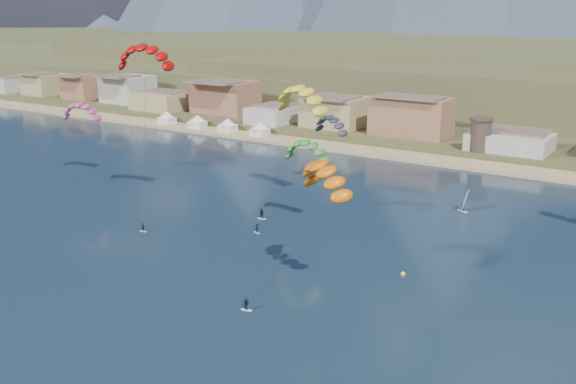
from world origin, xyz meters
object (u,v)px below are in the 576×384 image
Objects in this scene: buoy at (403,274)px; kitesurfer_yellow at (301,95)px; watchtower at (480,134)px; windsurfer at (464,205)px; kitesurfer_red at (145,53)px; kitesurfer_green at (306,148)px; kitesurfer_orange at (326,172)px.

kitesurfer_yellow is at bearing 143.19° from buoy.
watchtower reaches higher than windsurfer.
kitesurfer_red is 30.65m from kitesurfer_yellow.
watchtower reaches higher than buoy.
kitesurfer_green is 30.10m from buoy.
kitesurfer_yellow is (20.70, 20.93, -8.52)m from kitesurfer_red.
watchtower is 0.26× the size of kitesurfer_red.
kitesurfer_yellow is 17.77m from kitesurfer_green.
kitesurfer_green reaches higher than windsurfer.
kitesurfer_orange is 21.20m from buoy.
kitesurfer_yellow is at bearing -162.03° from windsurfer.
watchtower is at bearing 100.06° from buoy.
kitesurfer_orange is at bearing -123.43° from buoy.
windsurfer reaches higher than buoy.
windsurfer is at bearing -75.89° from watchtower.
buoy is (33.36, -24.96, -21.07)m from kitesurfer_yellow.
windsurfer is at bearing 84.58° from kitesurfer_orange.
kitesurfer_orange is at bearing -95.42° from windsurfer.
kitesurfer_yellow is 46.69m from buoy.
kitesurfer_red is 1.58× the size of kitesurfer_orange.
kitesurfer_red is 34.71m from kitesurfer_green.
kitesurfer_yellow reaches higher than kitesurfer_orange.
windsurfer is at bearing 94.61° from buoy.
buoy is (54.06, -4.03, -29.58)m from kitesurfer_red.
buoy is at bearing -79.94° from watchtower.
watchtower is 47.42m from windsurfer.
watchtower is 89.37m from kitesurfer_red.
kitesurfer_yellow is 44.57m from kitesurfer_orange.
kitesurfer_red is (-39.75, -76.57, 23.34)m from watchtower.
kitesurfer_orange is 28.67× the size of buoy.
watchtower is 0.41× the size of kitesurfer_orange.
kitesurfer_green is 33.95m from windsurfer.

